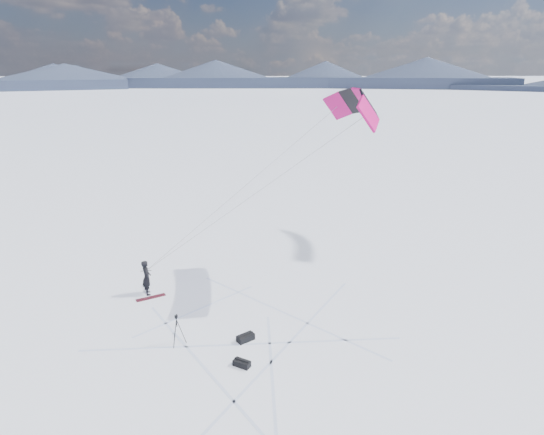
{
  "coord_description": "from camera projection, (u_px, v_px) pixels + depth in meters",
  "views": [
    {
      "loc": [
        2.26,
        -17.57,
        11.23
      ],
      "look_at": [
        3.7,
        4.82,
        3.93
      ],
      "focal_mm": 30.0,
      "sensor_mm": 36.0,
      "label": 1
    }
  ],
  "objects": [
    {
      "name": "snowboard",
      "position": [
        151.0,
        298.0,
        23.49
      ],
      "size": [
        1.47,
        0.9,
        0.04
      ],
      "primitive_type": "cube",
      "rotation": [
        0.0,
        0.0,
        0.45
      ],
      "color": "maroon",
      "rests_on": "ground"
    },
    {
      "name": "snow_tracks",
      "position": [
        179.0,
        343.0,
        19.64
      ],
      "size": [
        14.76,
        10.25,
        0.01
      ],
      "color": "#AFBDDE",
      "rests_on": "ground"
    },
    {
      "name": "gear_bag_b",
      "position": [
        242.0,
        363.0,
        18.03
      ],
      "size": [
        0.75,
        0.64,
        0.31
      ],
      "rotation": [
        0.0,
        0.0,
        -0.55
      ],
      "color": "black",
      "rests_on": "ground"
    },
    {
      "name": "horizon_hills",
      "position": [
        191.0,
        274.0,
        19.05
      ],
      "size": [
        704.84,
        706.81,
        8.0
      ],
      "color": "#172030",
      "rests_on": "ground"
    },
    {
      "name": "power_kite",
      "position": [
        356.0,
        106.0,
        22.57
      ],
      "size": [
        11.97,
        5.83,
        9.09
      ],
      "color": "#BD0B60",
      "rests_on": "ground"
    },
    {
      "name": "tripod",
      "position": [
        177.0,
        326.0,
        19.29
      ],
      "size": [
        0.6,
        0.65,
        1.39
      ],
      "rotation": [
        0.0,
        0.0,
        0.1
      ],
      "color": "black",
      "rests_on": "ground"
    },
    {
      "name": "snowkiter",
      "position": [
        148.0,
        294.0,
        23.92
      ],
      "size": [
        0.65,
        0.8,
        1.89
      ],
      "primitive_type": "imported",
      "rotation": [
        0.0,
        0.0,
        1.9
      ],
      "color": "black",
      "rests_on": "ground"
    },
    {
      "name": "gear_bag_a",
      "position": [
        246.0,
        338.0,
        19.73
      ],
      "size": [
        0.84,
        0.73,
        0.34
      ],
      "rotation": [
        0.0,
        0.0,
        0.59
      ],
      "color": "black",
      "rests_on": "ground"
    },
    {
      "name": "ground",
      "position": [
        195.0,
        338.0,
        20.01
      ],
      "size": [
        1800.0,
        1800.0,
        0.0
      ],
      "primitive_type": "plane",
      "color": "white"
    }
  ]
}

